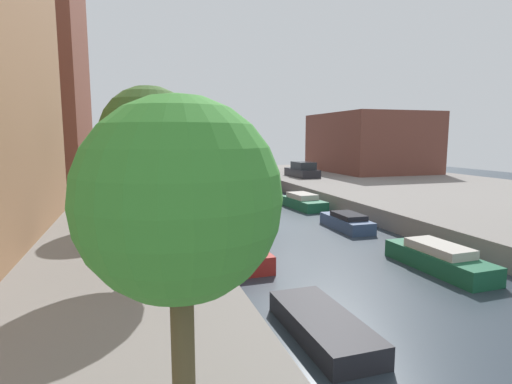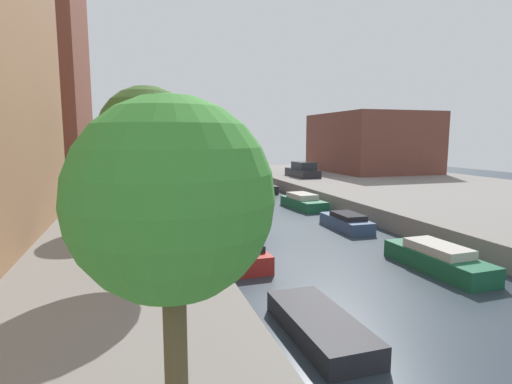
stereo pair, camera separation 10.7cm
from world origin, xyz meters
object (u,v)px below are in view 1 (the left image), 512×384
(street_tree_1, at_px, (150,136))
(moored_boat_right_1, at_px, (439,259))
(moored_boat_left_1, at_px, (323,326))
(moored_boat_right_4, at_px, (264,188))
(street_tree_2, at_px, (143,134))
(low_block_right, at_px, (369,143))
(apartment_tower_far, at_px, (7,13))
(street_tree_3, at_px, (140,148))
(moored_boat_right_3, at_px, (303,202))
(street_tree_0, at_px, (179,202))
(street_tree_4, at_px, (138,130))
(parked_car, at_px, (302,171))
(moored_boat_right_2, at_px, (347,222))
(moored_boat_left_2, at_px, (239,252))

(street_tree_1, xyz_separation_m, moored_boat_right_1, (10.03, -0.31, -4.41))
(moored_boat_left_1, xyz_separation_m, moored_boat_right_4, (6.66, 24.96, 0.07))
(street_tree_2, bearing_deg, low_block_right, 39.25)
(apartment_tower_far, height_order, street_tree_3, apartment_tower_far)
(apartment_tower_far, distance_m, low_block_right, 35.64)
(apartment_tower_far, xyz_separation_m, moored_boat_right_3, (19.50, -10.35, -13.50))
(moored_boat_right_1, distance_m, moored_boat_right_3, 13.37)
(street_tree_0, distance_m, street_tree_4, 29.97)
(street_tree_0, relative_size, moored_boat_right_4, 1.28)
(street_tree_1, relative_size, moored_boat_left_1, 1.44)
(parked_car, height_order, moored_boat_right_4, parked_car)
(street_tree_3, relative_size, moored_boat_right_1, 0.92)
(low_block_right, bearing_deg, street_tree_2, -140.75)
(low_block_right, height_order, street_tree_0, low_block_right)
(apartment_tower_far, xyz_separation_m, street_tree_4, (8.98, -0.80, -8.55))
(moored_boat_right_1, distance_m, moored_boat_right_4, 21.71)
(street_tree_2, distance_m, moored_boat_right_4, 18.02)
(street_tree_3, height_order, moored_boat_right_1, street_tree_3)
(moored_boat_right_2, distance_m, moored_boat_right_3, 6.49)
(moored_boat_left_1, xyz_separation_m, moored_boat_right_3, (6.76, 16.62, 0.15))
(apartment_tower_far, bearing_deg, moored_boat_left_1, -64.71)
(low_block_right, height_order, moored_boat_right_3, low_block_right)
(low_block_right, bearing_deg, street_tree_1, -131.91)
(moored_boat_right_3, bearing_deg, moored_boat_left_1, -112.13)
(moored_boat_right_1, bearing_deg, moored_boat_left_2, 155.61)
(street_tree_0, distance_m, street_tree_1, 7.37)
(apartment_tower_far, relative_size, street_tree_4, 4.35)
(apartment_tower_far, height_order, moored_boat_right_1, apartment_tower_far)
(parked_car, bearing_deg, moored_boat_right_4, -152.46)
(moored_boat_right_3, bearing_deg, street_tree_2, -151.93)
(street_tree_4, relative_size, moored_boat_left_2, 1.51)
(moored_boat_left_1, height_order, moored_boat_left_2, moored_boat_left_2)
(street_tree_1, bearing_deg, parked_car, 57.58)
(street_tree_0, height_order, street_tree_2, street_tree_2)
(street_tree_3, xyz_separation_m, moored_boat_right_2, (10.18, -8.76, -3.71))
(parked_car, bearing_deg, moored_boat_left_2, -119.24)
(street_tree_2, height_order, moored_boat_right_4, street_tree_2)
(street_tree_0, relative_size, moored_boat_right_1, 0.98)
(low_block_right, bearing_deg, moored_boat_right_2, -124.85)
(street_tree_1, relative_size, street_tree_4, 0.88)
(street_tree_0, xyz_separation_m, moored_boat_left_1, (3.77, 3.76, -3.81))
(street_tree_0, distance_m, parked_car, 34.77)
(street_tree_4, bearing_deg, moored_boat_right_4, -6.63)
(street_tree_3, bearing_deg, street_tree_1, -90.00)
(apartment_tower_far, distance_m, moored_boat_right_3, 25.88)
(street_tree_3, height_order, street_tree_4, street_tree_4)
(moored_boat_left_1, bearing_deg, low_block_right, 55.95)
(street_tree_2, distance_m, parked_car, 22.60)
(moored_boat_right_1, bearing_deg, moored_boat_right_3, 87.87)
(apartment_tower_far, xyz_separation_m, street_tree_1, (8.98, -23.40, -9.09))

